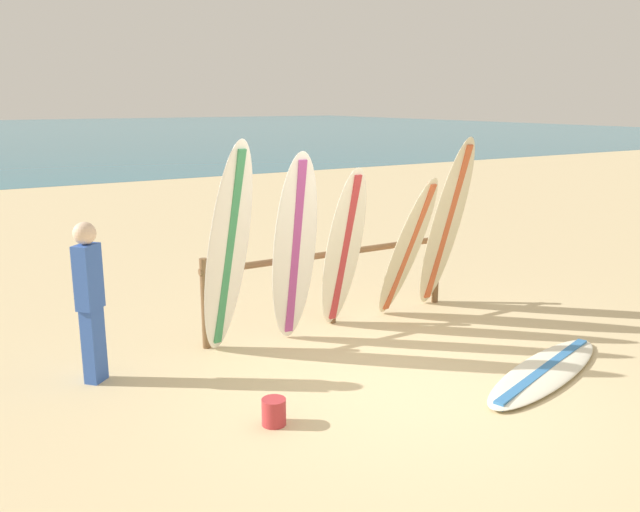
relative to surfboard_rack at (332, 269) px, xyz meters
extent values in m
plane|color=#D3BC8C|center=(-0.40, -1.99, -0.69)|extent=(120.00, 120.00, 0.00)
cylinder|color=brown|center=(-1.69, 0.00, -0.17)|extent=(0.09, 0.09, 1.04)
cylinder|color=brown|center=(0.00, 0.00, -0.17)|extent=(0.09, 0.09, 1.04)
cylinder|color=brown|center=(1.69, 0.00, -0.17)|extent=(0.09, 0.09, 1.04)
cylinder|color=brown|center=(0.00, 0.00, 0.20)|extent=(3.47, 0.08, 0.08)
ellipsoid|color=white|center=(-1.58, -0.44, 0.50)|extent=(0.57, 0.82, 2.39)
cube|color=#388C59|center=(-1.58, -0.44, 0.50)|extent=(0.17, 0.73, 2.20)
ellipsoid|color=white|center=(-0.77, -0.42, 0.42)|extent=(0.57, 0.63, 2.23)
cube|color=#A53F8C|center=(-0.77, -0.42, 0.42)|extent=(0.15, 0.55, 2.06)
ellipsoid|color=white|center=(-0.05, -0.32, 0.32)|extent=(0.49, 0.67, 2.02)
cube|color=#B73338|center=(-0.05, -0.32, 0.32)|extent=(0.10, 0.63, 1.86)
ellipsoid|color=beige|center=(0.83, -0.42, 0.24)|extent=(0.61, 0.93, 1.88)
cube|color=#CC5933|center=(0.83, -0.42, 0.24)|extent=(0.21, 0.81, 1.73)
ellipsoid|color=beige|center=(1.53, -0.33, 0.47)|extent=(0.49, 0.82, 2.32)
cube|color=#CC5933|center=(1.53, -0.33, 0.47)|extent=(0.09, 0.77, 2.14)
ellipsoid|color=silver|center=(1.01, -2.50, -0.66)|extent=(2.37, 1.24, 0.07)
cube|color=#3372B2|center=(1.01, -2.50, -0.66)|extent=(2.05, 0.75, 0.08)
cube|color=#3359B2|center=(-2.97, -0.28, -0.32)|extent=(0.25, 0.25, 0.76)
cube|color=#3359B2|center=(-2.97, -0.28, 0.38)|extent=(0.30, 0.30, 0.64)
sphere|color=beige|center=(-2.97, -0.28, 0.81)|extent=(0.22, 0.22, 0.22)
cylinder|color=#B73338|center=(-1.87, -2.02, -0.58)|extent=(0.21, 0.21, 0.24)
camera|label=1|loc=(-4.23, -6.69, 2.05)|focal=37.02mm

